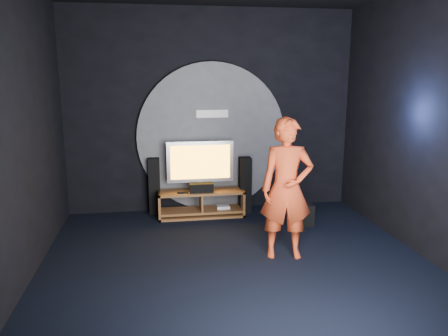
{
  "coord_description": "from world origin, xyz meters",
  "views": [
    {
      "loc": [
        -1.0,
        -5.08,
        2.39
      ],
      "look_at": [
        -0.01,
        1.05,
        1.05
      ],
      "focal_mm": 35.0,
      "sensor_mm": 36.0,
      "label": 1
    }
  ],
  "objects_px": {
    "subwoofer": "(302,214)",
    "tv": "(200,163)",
    "tower_speaker_left": "(154,186)",
    "tower_speaker_right": "(245,185)",
    "player": "(287,189)",
    "media_console": "(202,205)"
  },
  "relations": [
    {
      "from": "subwoofer",
      "to": "tv",
      "type": "bearing_deg",
      "value": 154.26
    },
    {
      "from": "tower_speaker_left",
      "to": "tower_speaker_right",
      "type": "distance_m",
      "value": 1.57
    },
    {
      "from": "subwoofer",
      "to": "player",
      "type": "bearing_deg",
      "value": -118.95
    },
    {
      "from": "tv",
      "to": "media_console",
      "type": "bearing_deg",
      "value": -84.17
    },
    {
      "from": "tower_speaker_left",
      "to": "tv",
      "type": "bearing_deg",
      "value": -16.04
    },
    {
      "from": "subwoofer",
      "to": "player",
      "type": "height_order",
      "value": "player"
    },
    {
      "from": "media_console",
      "to": "tower_speaker_right",
      "type": "distance_m",
      "value": 0.83
    },
    {
      "from": "tv",
      "to": "tower_speaker_left",
      "type": "xyz_separation_m",
      "value": [
        -0.78,
        0.22,
        -0.42
      ]
    },
    {
      "from": "tv",
      "to": "tower_speaker_right",
      "type": "height_order",
      "value": "tv"
    },
    {
      "from": "tv",
      "to": "player",
      "type": "relative_size",
      "value": 0.61
    },
    {
      "from": "tower_speaker_right",
      "to": "player",
      "type": "xyz_separation_m",
      "value": [
        0.15,
        -1.92,
        0.44
      ]
    },
    {
      "from": "tower_speaker_left",
      "to": "tower_speaker_right",
      "type": "bearing_deg",
      "value": -7.81
    },
    {
      "from": "tower_speaker_right",
      "to": "tower_speaker_left",
      "type": "bearing_deg",
      "value": 172.19
    },
    {
      "from": "media_console",
      "to": "tower_speaker_right",
      "type": "xyz_separation_m",
      "value": [
        0.77,
        0.08,
        0.3
      ]
    },
    {
      "from": "tower_speaker_left",
      "to": "player",
      "type": "xyz_separation_m",
      "value": [
        1.71,
        -2.13,
        0.44
      ]
    },
    {
      "from": "tower_speaker_right",
      "to": "player",
      "type": "height_order",
      "value": "player"
    },
    {
      "from": "tower_speaker_left",
      "to": "player",
      "type": "bearing_deg",
      "value": -51.32
    },
    {
      "from": "media_console",
      "to": "tower_speaker_right",
      "type": "height_order",
      "value": "tower_speaker_right"
    },
    {
      "from": "media_console",
      "to": "tower_speaker_left",
      "type": "relative_size",
      "value": 1.48
    },
    {
      "from": "media_console",
      "to": "player",
      "type": "xyz_separation_m",
      "value": [
        0.92,
        -1.84,
        0.74
      ]
    },
    {
      "from": "tower_speaker_left",
      "to": "subwoofer",
      "type": "relative_size",
      "value": 2.84
    },
    {
      "from": "player",
      "to": "subwoofer",
      "type": "bearing_deg",
      "value": 69.91
    }
  ]
}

